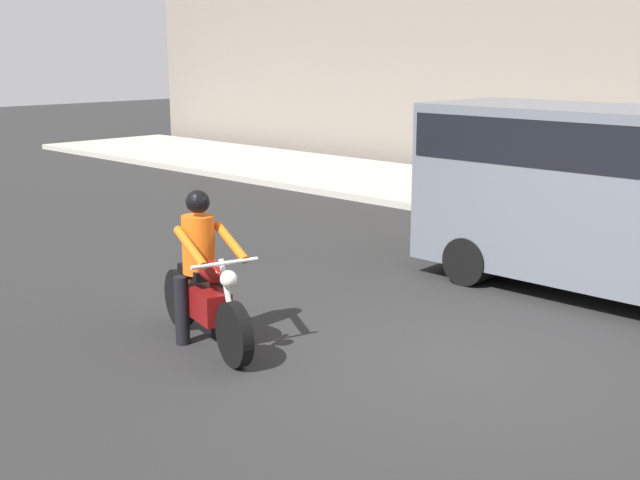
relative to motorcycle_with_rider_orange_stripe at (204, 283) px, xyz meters
name	(u,v)px	position (x,y,z in m)	size (l,w,h in m)	color
ground_plane	(472,360)	(2.27, 1.57, -0.66)	(80.00, 80.00, 0.00)	#252525
motorcycle_with_rider_orange_stripe	(204,283)	(0.00, 0.00, 0.00)	(2.04, 0.84, 1.63)	black
parked_van_slate_gray	(608,188)	(2.10, 4.67, 0.69)	(4.65, 1.96, 2.34)	slate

